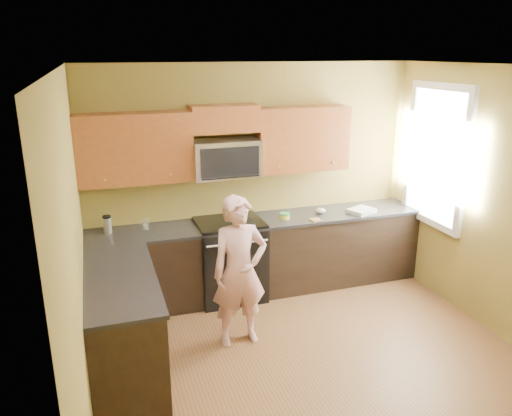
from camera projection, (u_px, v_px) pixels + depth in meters
name	position (u px, v px, depth m)	size (l,w,h in m)	color
floor	(320.00, 369.00, 4.62)	(4.00, 4.00, 0.00)	brown
ceiling	(334.00, 67.00, 3.80)	(4.00, 4.00, 0.00)	white
wall_back	(254.00, 178.00, 6.02)	(4.00, 4.00, 0.00)	olive
wall_front	(510.00, 370.00, 2.40)	(4.00, 4.00, 0.00)	olive
wall_left	(77.00, 263.00, 3.61)	(4.00, 4.00, 0.00)	olive
cabinet_back_run	(261.00, 257.00, 6.02)	(4.00, 0.60, 0.88)	black
cabinet_left_run	(123.00, 325.00, 4.52)	(0.60, 1.60, 0.88)	black
countertop_back	(262.00, 221.00, 5.88)	(4.00, 0.62, 0.04)	black
countertop_left	(120.00, 279.00, 4.38)	(0.62, 1.60, 0.04)	black
stove	(230.00, 259.00, 5.87)	(0.76, 0.65, 0.95)	black
microwave	(226.00, 176.00, 5.69)	(0.76, 0.40, 0.42)	silver
upper_cab_left	(137.00, 182.00, 5.43)	(1.22, 0.33, 0.75)	brown
upper_cab_right	(300.00, 170.00, 6.00)	(1.12, 0.33, 0.75)	brown
upper_cab_over_mw	(224.00, 119.00, 5.53)	(0.76, 0.33, 0.30)	brown
window	(436.00, 156.00, 5.80)	(0.06, 1.06, 1.66)	white
woman	(240.00, 272.00, 4.86)	(0.56, 0.37, 1.52)	#DD6E78
frying_pan	(243.00, 227.00, 5.53)	(0.27, 0.47, 0.06)	black
butter_tub	(285.00, 219.00, 5.90)	(0.12, 0.12, 0.09)	yellow
toast_slice	(315.00, 220.00, 5.84)	(0.11, 0.11, 0.01)	#B27F47
napkin_a	(245.00, 226.00, 5.56)	(0.11, 0.12, 0.06)	silver
napkin_b	(321.00, 211.00, 6.08)	(0.12, 0.13, 0.07)	silver
dish_towel	(362.00, 211.00, 6.11)	(0.30, 0.24, 0.05)	silver
travel_mug	(108.00, 233.00, 5.44)	(0.09, 0.09, 0.20)	silver
glass_b	(145.00, 224.00, 5.53)	(0.07, 0.07, 0.12)	silver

